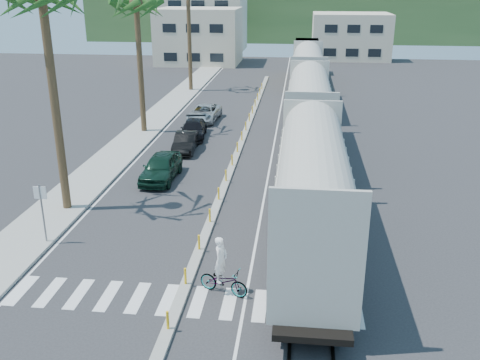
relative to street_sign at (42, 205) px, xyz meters
name	(u,v)px	position (x,y,z in m)	size (l,w,h in m)	color
ground	(191,274)	(7.30, -2.00, -1.97)	(140.00, 140.00, 0.00)	#28282B
sidewalk	(152,122)	(-1.20, 23.00, -1.90)	(3.00, 90.00, 0.15)	gray
rails	(307,119)	(12.30, 26.00, -1.94)	(1.56, 100.00, 0.06)	black
median	(242,141)	(7.30, 17.96, -1.88)	(0.45, 60.00, 0.85)	gray
crosswalk	(180,300)	(7.30, -4.00, -1.97)	(14.00, 2.20, 0.01)	silver
lane_markings	(223,125)	(5.15, 23.00, -1.97)	(9.42, 90.00, 0.01)	silver
freight_train	(308,100)	(12.30, 20.57, 0.93)	(3.00, 60.94, 5.85)	#B0AEA1
street_sign	(42,205)	(0.00, 0.00, 0.00)	(0.60, 0.08, 3.00)	slate
buildings	(237,28)	(0.89, 69.66, 2.39)	(38.00, 27.00, 10.00)	beige
hillside	(283,10)	(7.30, 98.00, 4.03)	(80.00, 20.00, 12.00)	#385628
car_lead	(161,167)	(3.21, 9.16, -1.15)	(2.02, 4.83, 1.63)	black
car_second	(185,142)	(3.48, 15.19, -1.28)	(1.68, 4.24, 1.37)	black
car_third	(193,129)	(3.34, 18.87, -1.29)	(2.31, 4.84, 1.36)	black
car_rear	(204,113)	(3.26, 24.32, -1.26)	(2.68, 5.27, 1.43)	#B5B8BA
cyclist	(223,276)	(8.88, -3.28, -1.21)	(2.00, 2.51, 2.44)	#9EA0A5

